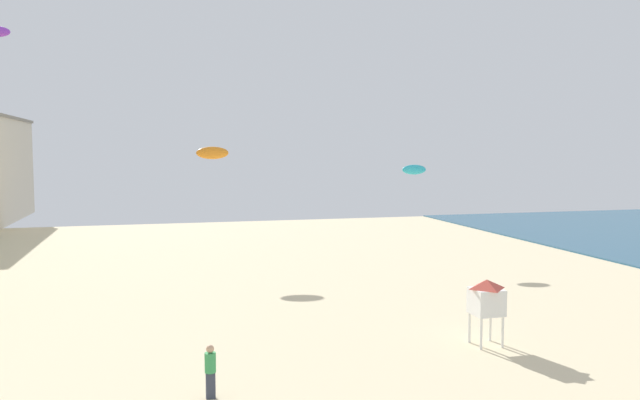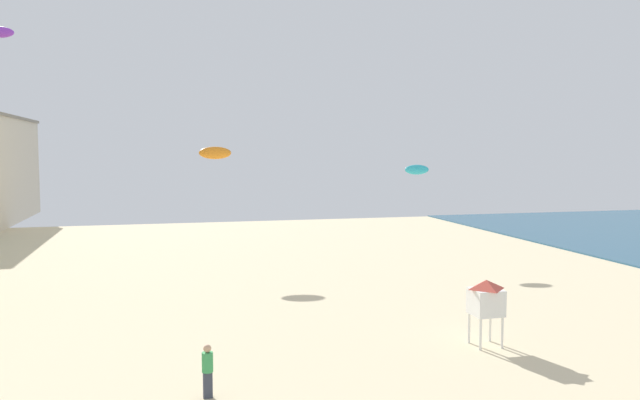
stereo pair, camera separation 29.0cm
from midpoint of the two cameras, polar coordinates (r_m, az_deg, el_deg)
The scene contains 4 objects.
kite_flyer at distance 19.79m, azimuth -10.35°, elevation -14.81°, with size 0.34×0.34×1.64m.
lifeguard_stand at distance 25.00m, azimuth 14.56°, elevation -8.60°, with size 1.10×1.10×2.55m.
kite_cyan_parafoil at distance 44.16m, azimuth 8.35°, elevation 2.75°, with size 1.76×0.49×0.69m.
kite_orange_parafoil at distance 42.93m, azimuth -9.94°, elevation 4.23°, with size 2.17×0.60×0.84m.
Camera 1 is at (-4.55, -5.78, 7.43)m, focal length 35.24 mm.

